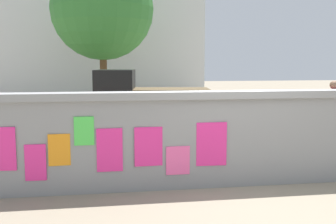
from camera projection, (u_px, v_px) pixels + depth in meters
The scene contains 9 objects.
ground at pixel (165, 120), 14.82m from camera, with size 60.00×60.00×0.00m, color gray.
poster_wall at pixel (235, 137), 6.88m from camera, with size 8.33×0.42×1.61m.
auto_rickshaw_truck at pixel (146, 99), 13.05m from camera, with size 3.78×1.99×1.85m.
motorcycle at pixel (70, 131), 9.66m from camera, with size 1.88×0.64×0.87m.
bicycle_near at pixel (255, 122), 11.70m from camera, with size 1.67×0.54×0.95m.
bicycle_far at pixel (138, 146), 8.38m from camera, with size 1.71×0.44×0.95m.
person_walking at pixel (333, 105), 10.40m from camera, with size 0.48×0.48×1.62m.
tree_roadside at pixel (102, 9), 16.78m from camera, with size 4.27×4.27×6.44m.
building_background at pixel (94, 38), 23.11m from camera, with size 11.83×5.98×6.92m.
Camera 1 is at (-2.20, -6.51, 2.08)m, focal length 43.42 mm.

